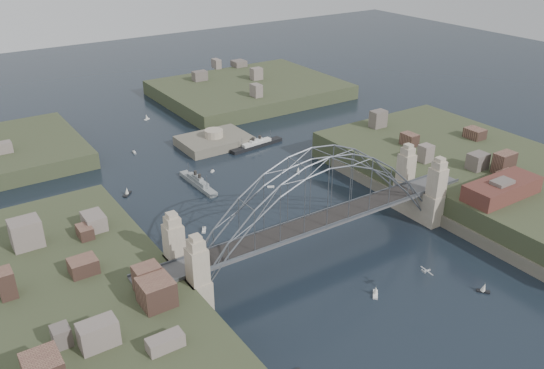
{
  "coord_description": "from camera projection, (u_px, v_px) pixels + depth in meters",
  "views": [
    {
      "loc": [
        -67.76,
        -83.85,
        69.29
      ],
      "look_at": [
        0.0,
        18.0,
        10.0
      ],
      "focal_mm": 37.49,
      "sensor_mm": 36.0,
      "label": 1
    }
  ],
  "objects": [
    {
      "name": "ground",
      "position": [
        317.0,
        254.0,
        126.82
      ],
      "size": [
        500.0,
        500.0,
        0.0
      ],
      "primitive_type": "plane",
      "color": "black",
      "rests_on": "ground"
    },
    {
      "name": "bridge",
      "position": [
        319.0,
        205.0,
        121.45
      ],
      "size": [
        84.0,
        13.8,
        24.6
      ],
      "color": "#4C4D4F",
      "rests_on": "ground"
    },
    {
      "name": "shore_west",
      "position": [
        52.0,
        345.0,
        97.39
      ],
      "size": [
        50.5,
        90.0,
        12.0
      ],
      "color": "#333B22",
      "rests_on": "ground"
    },
    {
      "name": "shore_east",
      "position": [
        483.0,
        184.0,
        154.53
      ],
      "size": [
        50.5,
        90.0,
        12.0
      ],
      "color": "#333B22",
      "rests_on": "ground"
    },
    {
      "name": "headland_ne",
      "position": [
        249.0,
        94.0,
        233.83
      ],
      "size": [
        70.0,
        55.0,
        9.5
      ],
      "primitive_type": "cube",
      "color": "#333B22",
      "rests_on": "ground"
    },
    {
      "name": "fort_island",
      "position": [
        215.0,
        146.0,
        185.4
      ],
      "size": [
        22.0,
        16.0,
        9.4
      ],
      "color": "#5D584A",
      "rests_on": "ground"
    },
    {
      "name": "wharf_shed",
      "position": [
        502.0,
        189.0,
        133.9
      ],
      "size": [
        20.0,
        8.0,
        4.0
      ],
      "primitive_type": "cube",
      "color": "#592D26",
      "rests_on": "shore_east"
    },
    {
      "name": "finger_pier",
      "position": [
        535.0,
        255.0,
        124.98
      ],
      "size": [
        4.0,
        22.0,
        1.4
      ],
      "primitive_type": "cube",
      "color": "#4C4D4F",
      "rests_on": "ground"
    },
    {
      "name": "naval_cruiser_near",
      "position": [
        198.0,
        183.0,
        157.9
      ],
      "size": [
        2.79,
        17.99,
        5.38
      ],
      "color": "gray",
      "rests_on": "ground"
    },
    {
      "name": "naval_cruiser_far",
      "position": [
        76.0,
        148.0,
        181.45
      ],
      "size": [
        7.8,
        14.84,
        5.13
      ],
      "color": "gray",
      "rests_on": "ground"
    },
    {
      "name": "ocean_liner",
      "position": [
        257.0,
        145.0,
        183.81
      ],
      "size": [
        19.67,
        4.61,
        4.79
      ],
      "color": "black",
      "rests_on": "ground"
    },
    {
      "name": "aeroplane",
      "position": [
        426.0,
        271.0,
        108.15
      ],
      "size": [
        1.86,
        3.44,
        0.5
      ],
      "color": "#ABAEB2"
    },
    {
      "name": "small_boat_a",
      "position": [
        204.0,
        230.0,
        135.82
      ],
      "size": [
        2.08,
        2.62,
        1.43
      ],
      "color": "silver",
      "rests_on": "ground"
    },
    {
      "name": "small_boat_b",
      "position": [
        271.0,
        187.0,
        157.16
      ],
      "size": [
        2.01,
        1.48,
        0.45
      ],
      "color": "silver",
      "rests_on": "ground"
    },
    {
      "name": "small_boat_c",
      "position": [
        376.0,
        292.0,
        112.89
      ],
      "size": [
        2.62,
        2.69,
        2.38
      ],
      "color": "silver",
      "rests_on": "ground"
    },
    {
      "name": "small_boat_d",
      "position": [
        298.0,
        171.0,
        165.07
      ],
      "size": [
        1.69,
        2.05,
        2.38
      ],
      "color": "silver",
      "rests_on": "ground"
    },
    {
      "name": "small_boat_e",
      "position": [
        127.0,
        192.0,
        152.93
      ],
      "size": [
        3.27,
        3.39,
        2.38
      ],
      "color": "silver",
      "rests_on": "ground"
    },
    {
      "name": "small_boat_f",
      "position": [
        212.0,
        171.0,
        166.22
      ],
      "size": [
        1.49,
        1.07,
        1.43
      ],
      "color": "silver",
      "rests_on": "ground"
    },
    {
      "name": "small_boat_g",
      "position": [
        484.0,
        289.0,
        113.8
      ],
      "size": [
        2.25,
        2.55,
        2.38
      ],
      "color": "silver",
      "rests_on": "ground"
    },
    {
      "name": "small_boat_h",
      "position": [
        134.0,
        152.0,
        179.13
      ],
      "size": [
        0.78,
        2.18,
        1.43
      ],
      "color": "silver",
      "rests_on": "ground"
    },
    {
      "name": "small_boat_i",
      "position": [
        375.0,
        201.0,
        149.38
      ],
      "size": [
        1.91,
        2.87,
        0.45
      ],
      "color": "silver",
      "rests_on": "ground"
    },
    {
      "name": "small_boat_k",
      "position": [
        147.0,
        117.0,
        207.47
      ],
      "size": [
        2.27,
        1.34,
        2.38
      ],
      "color": "silver",
      "rests_on": "ground"
    }
  ]
}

